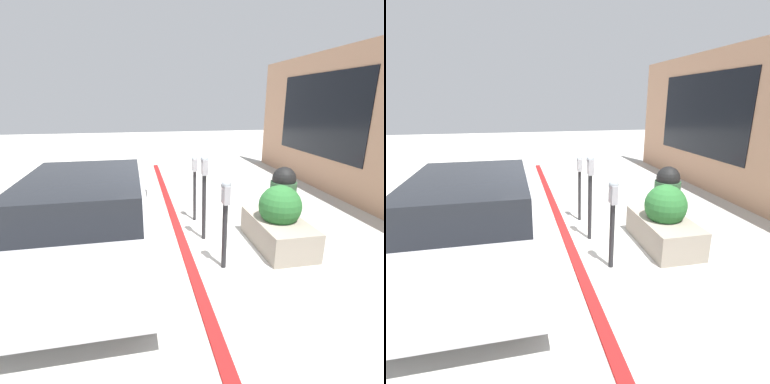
% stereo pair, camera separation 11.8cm
% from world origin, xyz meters
% --- Properties ---
extents(ground_plane, '(40.00, 40.00, 0.00)m').
position_xyz_m(ground_plane, '(0.00, 0.00, 0.00)').
color(ground_plane, beige).
extents(curb_strip, '(13.50, 0.16, 0.04)m').
position_xyz_m(curb_strip, '(0.00, 0.08, 0.02)').
color(curb_strip, red).
rests_on(curb_strip, ground_plane).
extents(parking_meter_nearest, '(0.18, 0.15, 1.41)m').
position_xyz_m(parking_meter_nearest, '(-1.01, -0.42, 0.93)').
color(parking_meter_nearest, '#232326').
rests_on(parking_meter_nearest, ground_plane).
extents(parking_meter_second, '(0.17, 0.14, 1.59)m').
position_xyz_m(parking_meter_second, '(0.03, -0.34, 1.05)').
color(parking_meter_second, '#232326').
rests_on(parking_meter_second, ground_plane).
extents(parking_meter_middle, '(0.15, 0.12, 1.42)m').
position_xyz_m(parking_meter_middle, '(0.97, -0.35, 0.95)').
color(parking_meter_middle, '#232326').
rests_on(parking_meter_middle, ground_plane).
extents(planter_box, '(1.53, 0.83, 1.12)m').
position_xyz_m(planter_box, '(-0.47, -1.58, 0.44)').
color(planter_box, gray).
rests_on(planter_box, ground_plane).
extents(parked_car_front, '(4.76, 2.00, 1.41)m').
position_xyz_m(parked_car_front, '(-0.27, 1.65, 0.75)').
color(parked_car_front, '#B7B7BC').
rests_on(parked_car_front, ground_plane).
extents(trash_bin, '(0.56, 0.56, 1.14)m').
position_xyz_m(trash_bin, '(0.79, -2.30, 0.57)').
color(trash_bin, '#2D5133').
rests_on(trash_bin, ground_plane).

